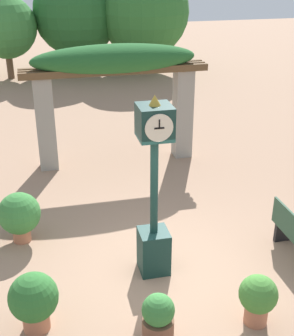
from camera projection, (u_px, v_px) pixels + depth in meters
name	position (u px, v px, depth m)	size (l,w,h in m)	color
ground_plane	(165.00, 271.00, 8.08)	(60.00, 60.00, 0.00)	#9E7A60
pedestal_clock	(154.00, 197.00, 7.51)	(0.52, 0.56, 3.12)	#14332D
pergola	(115.00, 74.00, 11.35)	(4.56, 1.05, 3.03)	gray
potted_plant_near_left	(258.00, 297.00, 6.78)	(0.57, 0.57, 0.81)	#B26B4C
potted_plant_near_right	(34.00, 300.00, 6.63)	(0.72, 0.72, 0.93)	#B26B4C
potted_plant_far_left	(158.00, 318.00, 6.52)	(0.47, 0.47, 0.75)	brown
potted_plant_far_right	(19.00, 215.00, 8.70)	(0.79, 0.79, 0.99)	#B26B4C
tree_line	(99.00, 14.00, 20.16)	(9.14, 4.52, 4.61)	brown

